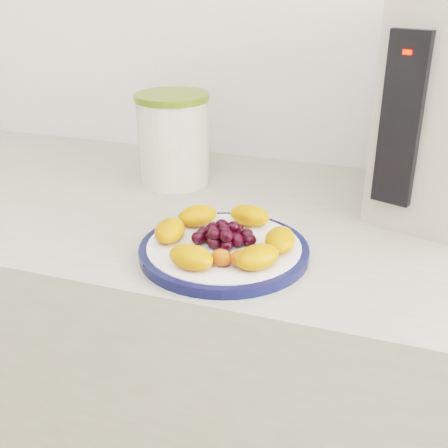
% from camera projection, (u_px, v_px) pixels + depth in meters
% --- Properties ---
extents(counter, '(3.50, 0.60, 0.90)m').
position_uv_depth(counter, '(279.00, 422.00, 1.13)').
color(counter, '#A59F8E').
rests_on(counter, floor).
extents(cabinet_face, '(3.48, 0.58, 0.84)m').
position_uv_depth(cabinet_face, '(279.00, 433.00, 1.14)').
color(cabinet_face, olive).
rests_on(cabinet_face, floor).
extents(plate_rim, '(0.25, 0.25, 0.01)m').
position_uv_depth(plate_rim, '(224.00, 251.00, 0.81)').
color(plate_rim, '#0D123E').
rests_on(plate_rim, counter).
extents(plate_face, '(0.22, 0.22, 0.02)m').
position_uv_depth(plate_face, '(224.00, 250.00, 0.81)').
color(plate_face, white).
rests_on(plate_face, counter).
extents(canister, '(0.17, 0.17, 0.16)m').
position_uv_depth(canister, '(173.00, 142.00, 1.06)').
color(canister, '#395F11').
rests_on(canister, counter).
extents(canister_lid, '(0.18, 0.18, 0.01)m').
position_uv_depth(canister_lid, '(172.00, 97.00, 1.03)').
color(canister_lid, '#546820').
rests_on(canister_lid, canister).
extents(appliance_panel, '(0.06, 0.04, 0.26)m').
position_uv_depth(appliance_panel, '(401.00, 121.00, 0.82)').
color(appliance_panel, black).
rests_on(appliance_panel, appliance_body).
extents(appliance_led, '(0.01, 0.01, 0.01)m').
position_uv_depth(appliance_led, '(408.00, 52.00, 0.77)').
color(appliance_led, '#FF0C05').
rests_on(appliance_led, appliance_panel).
extents(fruit_plate, '(0.21, 0.21, 0.03)m').
position_uv_depth(fruit_plate, '(224.00, 236.00, 0.80)').
color(fruit_plate, '#CF5C0E').
rests_on(fruit_plate, plate_face).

